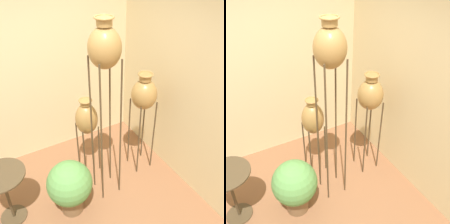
{
  "view_description": "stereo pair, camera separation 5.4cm",
  "coord_description": "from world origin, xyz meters",
  "views": [
    {
      "loc": [
        -0.42,
        -1.61,
        2.85
      ],
      "look_at": [
        0.92,
        0.73,
        1.05
      ],
      "focal_mm": 42.0,
      "sensor_mm": 36.0,
      "label": 1
    },
    {
      "loc": [
        -0.37,
        -1.64,
        2.85
      ],
      "look_at": [
        0.92,
        0.73,
        1.05
      ],
      "focal_mm": 42.0,
      "sensor_mm": 36.0,
      "label": 2
    }
  ],
  "objects": [
    {
      "name": "side_table",
      "position": [
        -0.49,
        0.69,
        0.53
      ],
      "size": [
        0.53,
        0.53,
        0.73
      ],
      "color": "#473823",
      "rests_on": "ground_plane"
    },
    {
      "name": "vase_stand_short",
      "position": [
        0.68,
        1.0,
        0.86
      ],
      "size": [
        0.3,
        0.3,
        1.16
      ],
      "color": "#473823",
      "rests_on": "ground_plane"
    },
    {
      "name": "vase_stand_tall",
      "position": [
        0.71,
        0.52,
        1.93
      ],
      "size": [
        0.33,
        0.33,
        2.27
      ],
      "color": "#473823",
      "rests_on": "ground_plane"
    },
    {
      "name": "potted_plant",
      "position": [
        0.18,
        0.44,
        0.43
      ],
      "size": [
        0.54,
        0.54,
        0.73
      ],
      "color": "brown",
      "rests_on": "ground_plane"
    },
    {
      "name": "wall_right",
      "position": [
        1.75,
        0.0,
        1.35
      ],
      "size": [
        0.06,
        7.43,
        2.7
      ],
      "color": "beige",
      "rests_on": "ground_plane"
    },
    {
      "name": "vase_stand_medium",
      "position": [
        1.36,
        0.68,
        1.19
      ],
      "size": [
        0.33,
        0.33,
        1.49
      ],
      "color": "#473823",
      "rests_on": "ground_plane"
    },
    {
      "name": "wall_back",
      "position": [
        0.0,
        1.75,
        1.35
      ],
      "size": [
        7.43,
        0.06,
        2.7
      ],
      "color": "beige",
      "rests_on": "ground_plane"
    }
  ]
}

